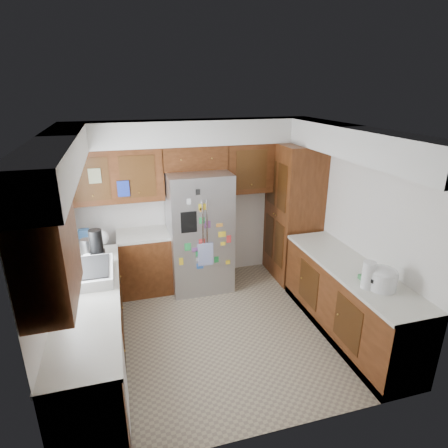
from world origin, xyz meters
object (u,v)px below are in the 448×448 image
(fridge, at_px, (199,231))
(rice_cooker, at_px, (383,277))
(pantry, at_px, (293,213))
(paper_towel, at_px, (368,275))

(fridge, height_order, rice_cooker, fridge)
(pantry, bearing_deg, rice_cooker, -90.01)
(fridge, xyz_separation_m, paper_towel, (1.36, -2.15, 0.17))
(paper_towel, bearing_deg, rice_cooker, -23.16)
(paper_towel, bearing_deg, fridge, 122.30)
(fridge, relative_size, paper_towel, 5.97)
(rice_cooker, relative_size, paper_towel, 1.00)
(rice_cooker, bearing_deg, paper_towel, 156.84)
(fridge, bearing_deg, pantry, -2.06)
(rice_cooker, xyz_separation_m, paper_towel, (-0.14, 0.06, 0.02))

